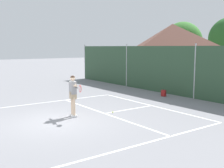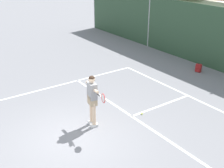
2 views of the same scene
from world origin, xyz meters
TOP-DOWN VIEW (x-y plane):
  - ground_plane at (0.00, 0.00)m, footprint 120.00×120.00m
  - court_markings at (0.00, 0.65)m, footprint 8.30×11.10m
  - chainlink_fence at (0.00, 9.00)m, footprint 26.09×0.09m
  - clubhouse_building at (-5.53, 13.05)m, footprint 6.75×4.88m
  - tennis_player at (-0.30, 1.00)m, footprint 1.44×0.33m
  - tennis_ball at (0.11, 2.87)m, footprint 0.07×0.07m
  - backpack_red at (-1.59, 8.05)m, footprint 0.32×0.31m

SIDE VIEW (x-z plane):
  - ground_plane at x=0.00m, z-range 0.00..0.00m
  - court_markings at x=0.00m, z-range 0.00..0.01m
  - tennis_ball at x=0.11m, z-range 0.00..0.07m
  - backpack_red at x=-1.59m, z-range -0.04..0.42m
  - tennis_player at x=-0.30m, z-range 0.18..2.04m
  - chainlink_fence at x=0.00m, z-range -0.07..3.24m
  - clubhouse_building at x=-5.53m, z-range 0.09..5.08m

